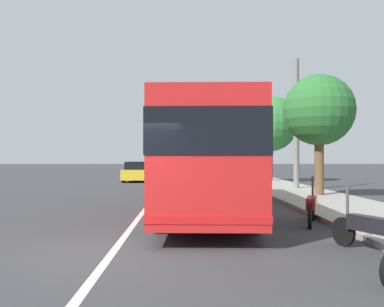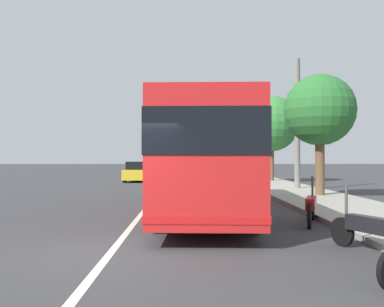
{
  "view_description": "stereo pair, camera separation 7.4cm",
  "coord_description": "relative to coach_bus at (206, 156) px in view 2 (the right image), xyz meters",
  "views": [
    {
      "loc": [
        -8.11,
        -1.37,
        1.83
      ],
      "look_at": [
        6.42,
        -1.64,
        1.96
      ],
      "focal_mm": 39.58,
      "sensor_mm": 36.0,
      "label": 1
    },
    {
      "loc": [
        -8.12,
        -1.44,
        1.83
      ],
      "look_at": [
        6.42,
        -1.64,
        1.96
      ],
      "focal_mm": 39.58,
      "sensor_mm": 36.0,
      "label": 2
    }
  ],
  "objects": [
    {
      "name": "motorcycle_by_tree",
      "position": [
        -2.45,
        -2.77,
        -1.41
      ],
      "size": [
        2.13,
        0.83,
        1.28
      ],
      "rotation": [
        0.0,
        0.0,
        -0.34
      ],
      "color": "black",
      "rests_on": "ground"
    },
    {
      "name": "car_far_distant",
      "position": [
        15.35,
        -0.49,
        -1.17
      ],
      "size": [
        4.11,
        1.92,
        1.51
      ],
      "rotation": [
        0.0,
        0.0,
        -0.04
      ],
      "color": "#2D7238",
      "rests_on": "ground"
    },
    {
      "name": "roadside_tree_mid_block",
      "position": [
        4.97,
        -5.37,
        2.04
      ],
      "size": [
        3.2,
        3.2,
        5.57
      ],
      "color": "brown",
      "rests_on": "ground"
    },
    {
      "name": "car_side_street",
      "position": [
        18.35,
        4.29,
        -1.18
      ],
      "size": [
        4.72,
        1.95,
        1.5
      ],
      "rotation": [
        0.0,
        0.0,
        3.1
      ],
      "color": "gold",
      "rests_on": "ground"
    },
    {
      "name": "lane_divider_line",
      "position": [
        4.14,
        2.1,
        -1.88
      ],
      "size": [
        110.0,
        0.16,
        0.01
      ],
      "primitive_type": "cube",
      "color": "silver",
      "rests_on": "ground"
    },
    {
      "name": "motorcycle_nearest_curb",
      "position": [
        -6.01,
        -2.86,
        -1.44
      ],
      "size": [
        1.96,
        0.94,
        1.25
      ],
      "rotation": [
        0.0,
        0.0,
        0.42
      ],
      "color": "black",
      "rests_on": "ground"
    },
    {
      "name": "utility_pole",
      "position": [
        9.28,
        -5.48,
        1.76
      ],
      "size": [
        0.32,
        0.32,
        7.29
      ],
      "primitive_type": "cylinder",
      "color": "slate",
      "rests_on": "ground"
    },
    {
      "name": "coach_bus",
      "position": [
        0.0,
        0.0,
        0.0
      ],
      "size": [
        11.65,
        3.05,
        3.3
      ],
      "rotation": [
        0.0,
        0.0,
        -0.05
      ],
      "color": "red",
      "rests_on": "ground"
    },
    {
      "name": "ground_plane",
      "position": [
        -5.86,
        2.1,
        -1.89
      ],
      "size": [
        220.0,
        220.0,
        0.0
      ],
      "primitive_type": "plane",
      "color": "#38383A"
    },
    {
      "name": "sidewalk_curb",
      "position": [
        4.14,
        -4.94,
        -1.82
      ],
      "size": [
        110.0,
        3.6,
        0.14
      ],
      "primitive_type": "cube",
      "color": "#9E998E",
      "rests_on": "ground"
    },
    {
      "name": "car_oncoming",
      "position": [
        41.73,
        0.34,
        -1.17
      ],
      "size": [
        4.24,
        2.03,
        1.54
      ],
      "rotation": [
        0.0,
        0.0,
        -0.04
      ],
      "color": "#2D7238",
      "rests_on": "ground"
    },
    {
      "name": "roadside_tree_far_block",
      "position": [
        17.01,
        -5.59,
        2.4
      ],
      "size": [
        4.1,
        4.1,
        6.36
      ],
      "color": "brown",
      "rests_on": "ground"
    }
  ]
}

